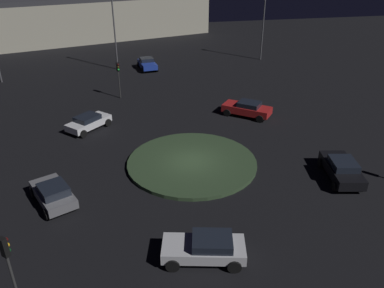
% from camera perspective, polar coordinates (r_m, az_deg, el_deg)
% --- Properties ---
extents(ground_plane, '(118.20, 118.20, 0.00)m').
position_cam_1_polar(ground_plane, '(29.06, 0.00, -2.95)').
color(ground_plane, black).
extents(roundabout_island, '(9.71, 9.71, 0.26)m').
position_cam_1_polar(roundabout_island, '(29.00, 0.00, -2.73)').
color(roundabout_island, '#2D4228').
rests_on(roundabout_island, ground_plane).
extents(car_silver, '(4.60, 2.86, 1.41)m').
position_cam_1_polar(car_silver, '(20.59, 2.02, -15.06)').
color(car_silver, silver).
rests_on(car_silver, ground_plane).
extents(car_red, '(4.68, 4.30, 1.47)m').
position_cam_1_polar(car_red, '(37.40, 8.18, 5.22)').
color(car_red, red).
rests_on(car_red, ground_plane).
extents(car_blue, '(2.52, 4.18, 1.45)m').
position_cam_1_polar(car_blue, '(52.51, -6.65, 11.74)').
color(car_blue, '#1E38A5').
rests_on(car_blue, ground_plane).
extents(car_grey, '(3.32, 4.35, 1.44)m').
position_cam_1_polar(car_grey, '(25.96, -19.85, -6.89)').
color(car_grey, slate).
rests_on(car_grey, ground_plane).
extents(car_white, '(4.10, 4.03, 1.35)m').
position_cam_1_polar(car_white, '(35.43, -15.08, 3.17)').
color(car_white, white).
rests_on(car_white, ground_plane).
extents(car_black, '(2.83, 4.73, 1.48)m').
position_cam_1_polar(car_black, '(28.91, 21.29, -3.43)').
color(car_black, black).
rests_on(car_black, ground_plane).
extents(traffic_light_northeast, '(0.38, 0.39, 4.46)m').
position_cam_1_polar(traffic_light_northeast, '(17.95, -25.43, -15.61)').
color(traffic_light_northeast, '#2D2D2D').
rests_on(traffic_light_northeast, ground_plane).
extents(traffic_light_south, '(0.35, 0.39, 3.89)m').
position_cam_1_polar(traffic_light_south, '(41.77, -10.83, 10.28)').
color(traffic_light_south, '#2D2D2D').
rests_on(traffic_light_south, ground_plane).
extents(streetlamp_south, '(0.45, 0.45, 9.81)m').
position_cam_1_polar(streetlamp_south, '(51.93, -11.48, 16.95)').
color(streetlamp_south, '#4C4C51').
rests_on(streetlamp_south, ground_plane).
extents(streetlamp_southwest, '(0.57, 0.57, 9.40)m').
position_cam_1_polar(streetlamp_southwest, '(56.75, 10.61, 18.32)').
color(streetlamp_southwest, '#4C4C51').
rests_on(streetlamp_southwest, ground_plane).
extents(store_building, '(41.54, 21.61, 7.29)m').
position_cam_1_polar(store_building, '(73.72, -14.25, 17.87)').
color(store_building, '#ADA893').
rests_on(store_building, ground_plane).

